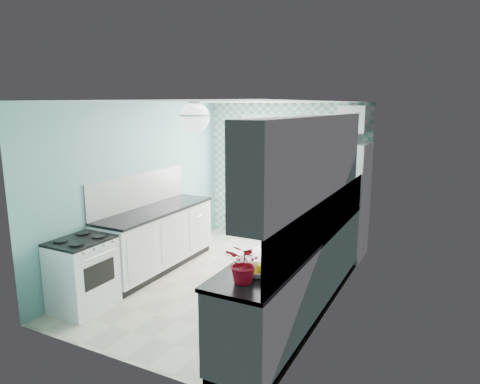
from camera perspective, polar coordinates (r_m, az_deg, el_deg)
The scene contains 26 objects.
floor at distance 6.24m, azimuth -1.48°, elevation -11.79°, with size 3.00×4.40×0.02m, color beige.
ceiling at distance 5.73m, azimuth -1.62°, elevation 12.04°, with size 3.00×4.40×0.02m, color white.
wall_back at distance 7.83m, azimuth 6.21°, elevation 2.58°, with size 3.00×0.02×2.50m, color #6CA9A6.
wall_front at distance 4.11m, azimuth -16.51°, elevation -6.04°, with size 3.00×0.02×2.50m, color #6CA9A6.
wall_left at distance 6.70m, azimuth -12.98°, elevation 0.83°, with size 0.02×4.40×2.50m, color #6CA9A6.
wall_right at distance 5.32m, azimuth 12.91°, elevation -1.91°, with size 0.02×4.40×2.50m, color #6CA9A6.
accent_wall at distance 7.81m, azimuth 6.15°, elevation 2.56°, with size 3.00×0.01×2.50m, color #6FBAAB.
window at distance 7.88m, azimuth 3.74°, elevation 4.88°, with size 1.04×0.05×1.44m.
backsplash_right at distance 4.96m, azimuth 11.49°, elevation -3.47°, with size 0.02×3.60×0.51m, color white.
backsplash_left at distance 6.64m, azimuth -13.22°, elevation 0.24°, with size 0.02×2.15×0.51m, color white.
upper_cabinets_right at distance 4.68m, azimuth 9.36°, elevation 4.53°, with size 0.33×3.20×0.90m, color white.
upper_cabinet_fridge at distance 7.01m, azimuth 15.35°, elevation 9.42°, with size 0.40×0.74×0.40m, color white.
ceiling_light at distance 5.04m, azimuth -6.03°, elevation 9.93°, with size 0.34×0.34×0.35m.
base_cabinets_right at distance 5.28m, azimuth 8.09°, elevation -10.97°, with size 0.60×3.60×0.90m, color white.
countertop_right at distance 5.12m, azimuth 8.08°, elevation -6.08°, with size 0.63×3.60×0.04m, color black.
base_cabinets_left at distance 6.64m, azimuth -11.01°, elevation -6.30°, with size 0.60×2.15×0.90m, color white.
countertop_left at distance 6.51m, azimuth -11.07°, elevation -2.37°, with size 0.63×2.15×0.04m, color black.
fridge at distance 7.18m, azimuth 13.25°, elevation -1.05°, with size 0.81×0.80×1.87m.
stove at distance 5.64m, azimuth -20.25°, elevation -10.07°, with size 0.57×0.71×0.86m.
sink at distance 5.82m, azimuth 10.76°, elevation -3.91°, with size 0.55×0.47×0.53m.
rug at distance 6.24m, azimuth 1.55°, elevation -11.61°, with size 0.70×1.00×0.02m, color #670005.
dish_towel at distance 6.01m, azimuth 7.59°, elevation -7.78°, with size 0.02×0.24×0.36m, color #49997F.
fruit_bowl at distance 3.94m, azimuth 1.94°, elevation -10.52°, with size 0.31×0.31×0.08m, color white.
potted_plant at distance 3.73m, azimuth 0.66°, elevation -9.50°, with size 0.33×0.28×0.36m, color #BE0212.
soap_bottle at distance 6.22m, azimuth 12.43°, elevation -1.99°, with size 0.08×0.09×0.19m, color #A2B7BF.
microwave at distance 7.03m, azimuth 13.66°, elevation 7.52°, with size 0.50×0.34×0.28m, color silver.
Camera 1 is at (2.74, -5.03, 2.46)m, focal length 32.00 mm.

